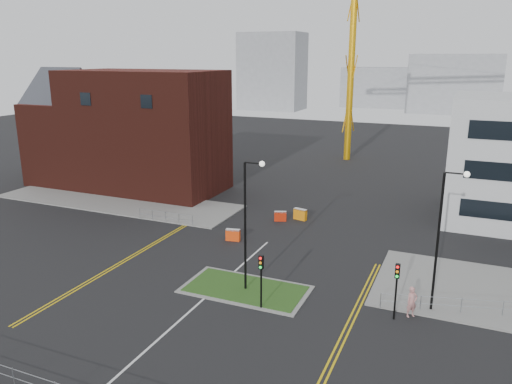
# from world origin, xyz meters

# --- Properties ---
(ground) EXTENTS (200.00, 200.00, 0.00)m
(ground) POSITION_xyz_m (0.00, 0.00, 0.00)
(ground) COLOR black
(ground) RESTS_ON ground
(pavement_left) EXTENTS (28.00, 8.00, 0.12)m
(pavement_left) POSITION_xyz_m (-20.00, 22.00, 0.06)
(pavement_left) COLOR slate
(pavement_left) RESTS_ON ground
(island_kerb) EXTENTS (8.60, 4.60, 0.08)m
(island_kerb) POSITION_xyz_m (2.00, 8.00, 0.04)
(island_kerb) COLOR slate
(island_kerb) RESTS_ON ground
(grass_island) EXTENTS (8.00, 4.00, 0.12)m
(grass_island) POSITION_xyz_m (2.00, 8.00, 0.06)
(grass_island) COLOR #254416
(grass_island) RESTS_ON ground
(brick_building) EXTENTS (24.20, 10.07, 14.24)m
(brick_building) POSITION_xyz_m (-22.97, 28.00, 6.85)
(brick_building) COLOR #431710
(brick_building) RESTS_ON ground
(streetlamp_island) EXTENTS (1.46, 0.36, 9.18)m
(streetlamp_island) POSITION_xyz_m (2.22, 8.00, 5.41)
(streetlamp_island) COLOR black
(streetlamp_island) RESTS_ON ground
(streetlamp_right_near) EXTENTS (1.46, 0.36, 9.18)m
(streetlamp_right_near) POSITION_xyz_m (14.22, 10.00, 5.41)
(streetlamp_right_near) COLOR black
(streetlamp_right_near) RESTS_ON ground
(traffic_light_island) EXTENTS (0.28, 0.33, 3.65)m
(traffic_light_island) POSITION_xyz_m (4.00, 5.98, 2.57)
(traffic_light_island) COLOR black
(traffic_light_island) RESTS_ON ground
(traffic_light_right) EXTENTS (0.28, 0.33, 3.65)m
(traffic_light_right) POSITION_xyz_m (12.00, 7.98, 2.57)
(traffic_light_right) COLOR black
(traffic_light_right) RESTS_ON ground
(railing_left) EXTENTS (6.05, 0.05, 1.10)m
(railing_left) POSITION_xyz_m (-11.00, 18.00, 0.74)
(railing_left) COLOR gray
(railing_left) RESTS_ON ground
(centre_line) EXTENTS (0.15, 30.00, 0.01)m
(centre_line) POSITION_xyz_m (0.00, 2.00, 0.01)
(centre_line) COLOR silver
(centre_line) RESTS_ON ground
(yellow_left_a) EXTENTS (0.12, 24.00, 0.01)m
(yellow_left_a) POSITION_xyz_m (-9.00, 10.00, 0.01)
(yellow_left_a) COLOR gold
(yellow_left_a) RESTS_ON ground
(yellow_left_b) EXTENTS (0.12, 24.00, 0.01)m
(yellow_left_b) POSITION_xyz_m (-8.70, 10.00, 0.01)
(yellow_left_b) COLOR gold
(yellow_left_b) RESTS_ON ground
(yellow_right_a) EXTENTS (0.12, 20.00, 0.01)m
(yellow_right_a) POSITION_xyz_m (9.50, 6.00, 0.01)
(yellow_right_a) COLOR gold
(yellow_right_a) RESTS_ON ground
(yellow_right_b) EXTENTS (0.12, 20.00, 0.01)m
(yellow_right_b) POSITION_xyz_m (9.80, 6.00, 0.01)
(yellow_right_b) COLOR gold
(yellow_right_b) RESTS_ON ground
(skyline_a) EXTENTS (18.00, 12.00, 22.00)m
(skyline_a) POSITION_xyz_m (-40.00, 120.00, 11.00)
(skyline_a) COLOR gray
(skyline_a) RESTS_ON ground
(skyline_b) EXTENTS (24.00, 12.00, 16.00)m
(skyline_b) POSITION_xyz_m (10.00, 130.00, 8.00)
(skyline_b) COLOR gray
(skyline_b) RESTS_ON ground
(skyline_d) EXTENTS (30.00, 12.00, 12.00)m
(skyline_d) POSITION_xyz_m (-8.00, 140.00, 6.00)
(skyline_d) COLOR gray
(skyline_d) RESTS_ON ground
(pedestrian) EXTENTS (0.85, 0.83, 1.97)m
(pedestrian) POSITION_xyz_m (12.91, 8.74, 0.99)
(pedestrian) COLOR tan
(pedestrian) RESTS_ON ground
(barrier_left) EXTENTS (1.22, 0.79, 0.98)m
(barrier_left) POSITION_xyz_m (-1.00, 22.84, 0.53)
(barrier_left) COLOR red
(barrier_left) RESTS_ON ground
(barrier_mid) EXTENTS (1.29, 0.61, 1.04)m
(barrier_mid) POSITION_xyz_m (-2.92, 16.22, 0.57)
(barrier_mid) COLOR #FB430D
(barrier_mid) RESTS_ON ground
(barrier_right) EXTENTS (1.39, 0.74, 1.11)m
(barrier_right) POSITION_xyz_m (0.65, 24.00, 0.60)
(barrier_right) COLOR orange
(barrier_right) RESTS_ON ground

